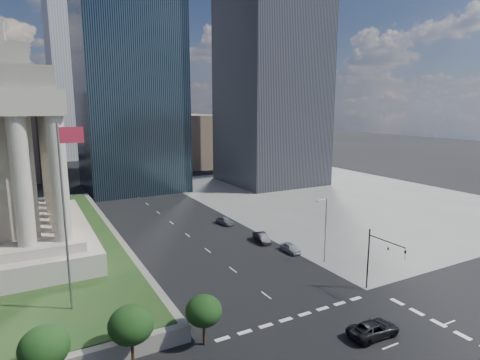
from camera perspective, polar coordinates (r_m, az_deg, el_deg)
ground at (r=124.19m, az=-16.28°, el=-0.78°), size 500.00×500.00×0.00m
sidewalk_ne at (r=109.05m, az=13.09°, el=-2.14°), size 68.00×90.00×0.03m
flagpole at (r=44.68m, az=-23.57°, el=-3.53°), size 2.52×0.24×20.00m
midrise_glass at (r=117.75m, az=-15.53°, el=13.36°), size 26.00×26.00×60.00m
highrise_ne at (r=126.94m, az=4.53°, el=22.57°), size 26.00×28.00×100.00m
building_filler_ne at (r=160.47m, az=-7.54°, el=5.61°), size 20.00×30.00×20.00m
building_filler_nw at (r=149.77m, az=-30.42°, el=5.47°), size 24.00×30.00×28.00m
traffic_signal_ne at (r=53.18m, az=19.24°, el=-9.92°), size 0.30×5.74×8.00m
street_lamp_north at (r=61.26m, az=11.96°, el=-6.46°), size 2.13×0.22×10.00m
pickup_truck at (r=45.82m, az=18.47°, el=-19.46°), size 2.81×5.75×1.57m
parked_sedan_near at (r=66.13m, az=7.21°, el=-9.55°), size 1.91×4.33×1.45m
parked_sedan_mid at (r=70.36m, az=3.10°, el=-8.18°), size 2.44×5.01×1.58m
parked_sedan_far at (r=80.41m, az=-2.19°, el=-5.79°), size 4.73×2.50×1.53m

